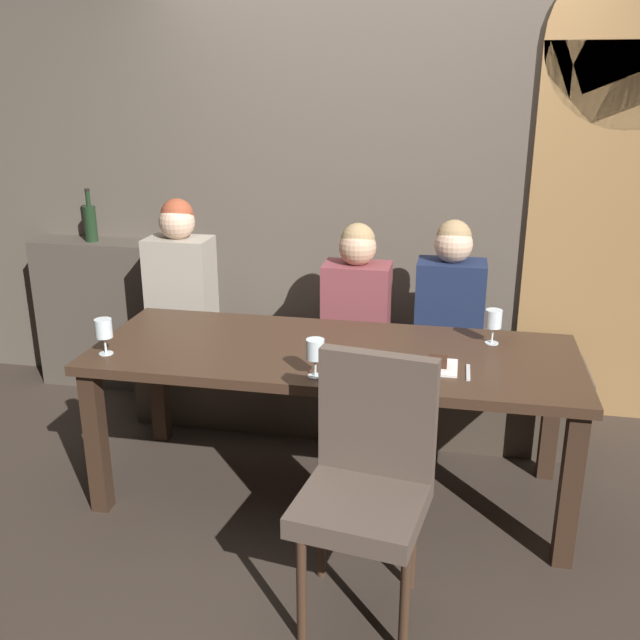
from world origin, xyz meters
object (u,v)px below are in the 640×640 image
chair_near_side (368,472)px  banquette_bench (354,390)px  diner_far_end (450,296)px  wine_glass_far_left (315,350)px  wine_bottle_dark_red (90,222)px  espresso_cup (345,357)px  diner_redhead (180,276)px  fork_on_table (468,372)px  wine_glass_end_right (493,321)px  dessert_plate (436,365)px  diner_bearded (357,295)px  wine_glass_near_left (104,330)px  dining_table (333,368)px

chair_near_side → banquette_bench: bearing=100.3°
diner_far_end → wine_glass_far_left: bearing=-116.9°
wine_bottle_dark_red → espresso_cup: bearing=-33.0°
diner_redhead → fork_on_table: bearing=-27.9°
fork_on_table → wine_glass_end_right: bearing=74.0°
wine_bottle_dark_red → dessert_plate: (2.18, -1.14, -0.32)m
chair_near_side → diner_redhead: 1.92m
wine_bottle_dark_red → espresso_cup: (1.79, -1.16, -0.30)m
diner_far_end → wine_bottle_dark_red: (-2.21, 0.30, 0.26)m
wine_glass_far_left → diner_redhead: bearing=134.3°
wine_glass_end_right → fork_on_table: 0.41m
espresso_cup → wine_glass_far_left: bearing=-119.2°
diner_redhead → diner_bearded: 1.02m
banquette_bench → espresso_cup: espresso_cup is taller
wine_glass_near_left → dessert_plate: wine_glass_near_left is taller
dining_table → wine_glass_end_right: size_ratio=13.41×
diner_redhead → espresso_cup: 1.38m
banquette_bench → wine_bottle_dark_red: bearing=169.5°
diner_far_end → diner_redhead: bearing=-179.2°
dining_table → wine_bottle_dark_red: 2.03m
diner_far_end → wine_glass_near_left: 1.78m
wine_glass_near_left → wine_bottle_dark_red: bearing=119.6°
diner_bearded → fork_on_table: diner_bearded is taller
diner_bearded → wine_glass_near_left: diner_bearded is taller
dining_table → diner_bearded: diner_bearded is taller
dining_table → chair_near_side: size_ratio=2.24×
wine_bottle_dark_red → wine_glass_end_right: (2.42, -0.79, -0.22)m
diner_redhead → dessert_plate: size_ratio=4.40×
wine_glass_near_left → chair_near_side: bearing=-20.8°
wine_glass_end_right → diner_redhead: bearing=164.6°
diner_redhead → wine_glass_far_left: diner_redhead is taller
wine_bottle_dark_red → wine_glass_near_left: (0.72, -1.26, -0.22)m
diner_far_end → banquette_bench: bearing=-177.8°
chair_near_side → wine_bottle_dark_red: bearing=138.6°
dining_table → fork_on_table: size_ratio=12.94×
chair_near_side → diner_redhead: (-1.27, 1.42, 0.29)m
diner_bearded → wine_glass_near_left: bearing=-136.9°
fork_on_table → espresso_cup: bearing=178.2°
wine_glass_far_left → fork_on_table: wine_glass_far_left is taller
espresso_cup → chair_near_side: bearing=-72.7°
wine_glass_end_right → wine_bottle_dark_red: bearing=161.9°
dining_table → diner_far_end: bearing=55.0°
wine_glass_end_right → chair_near_side: bearing=-115.6°
chair_near_side → fork_on_table: chair_near_side is taller
diner_bearded → wine_bottle_dark_red: wine_bottle_dark_red is taller
diner_bearded → wine_glass_far_left: (-0.03, -1.00, 0.06)m
chair_near_side → diner_far_end: size_ratio=1.27×
wine_glass_end_right → fork_on_table: bearing=-105.7°
banquette_bench → fork_on_table: 1.17m
fork_on_table → wine_glass_near_left: bearing=-177.1°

